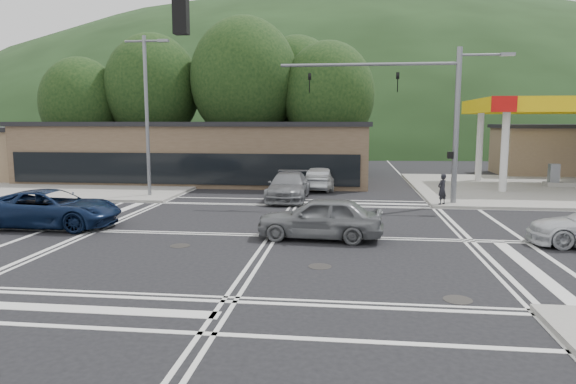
# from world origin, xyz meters

# --- Properties ---
(ground) EXTENTS (120.00, 120.00, 0.00)m
(ground) POSITION_xyz_m (0.00, 0.00, 0.00)
(ground) COLOR black
(ground) RESTS_ON ground
(sidewalk_ne) EXTENTS (16.00, 16.00, 0.15)m
(sidewalk_ne) POSITION_xyz_m (15.00, 15.00, 0.07)
(sidewalk_ne) COLOR gray
(sidewalk_ne) RESTS_ON ground
(sidewalk_nw) EXTENTS (16.00, 16.00, 0.15)m
(sidewalk_nw) POSITION_xyz_m (-15.00, 15.00, 0.07)
(sidewalk_nw) COLOR gray
(sidewalk_nw) RESTS_ON ground
(gas_station_canopy) EXTENTS (12.32, 8.34, 5.75)m
(gas_station_canopy) POSITION_xyz_m (16.99, 15.99, 5.04)
(gas_station_canopy) COLOR silver
(gas_station_canopy) RESTS_ON ground
(convenience_store) EXTENTS (10.00, 6.00, 3.80)m
(convenience_store) POSITION_xyz_m (20.00, 25.00, 1.90)
(convenience_store) COLOR #846B4F
(convenience_store) RESTS_ON ground
(commercial_row) EXTENTS (24.00, 8.00, 4.00)m
(commercial_row) POSITION_xyz_m (-8.00, 17.00, 2.00)
(commercial_row) COLOR brown
(commercial_row) RESTS_ON ground
(hill_north) EXTENTS (252.00, 126.00, 140.00)m
(hill_north) POSITION_xyz_m (0.00, 90.00, 0.00)
(hill_north) COLOR black
(hill_north) RESTS_ON ground
(tree_n_a) EXTENTS (8.00, 8.00, 11.75)m
(tree_n_a) POSITION_xyz_m (-14.00, 24.00, 7.14)
(tree_n_a) COLOR #382619
(tree_n_a) RESTS_ON ground
(tree_n_b) EXTENTS (9.00, 9.00, 12.98)m
(tree_n_b) POSITION_xyz_m (-6.00, 24.00, 7.79)
(tree_n_b) COLOR #382619
(tree_n_b) RESTS_ON ground
(tree_n_c) EXTENTS (7.60, 7.60, 10.87)m
(tree_n_c) POSITION_xyz_m (1.00, 24.00, 6.49)
(tree_n_c) COLOR #382619
(tree_n_c) RESTS_ON ground
(tree_n_d) EXTENTS (6.80, 6.80, 9.76)m
(tree_n_d) POSITION_xyz_m (-20.00, 23.00, 5.84)
(tree_n_d) COLOR #382619
(tree_n_d) RESTS_ON ground
(tree_n_e) EXTENTS (8.40, 8.40, 11.98)m
(tree_n_e) POSITION_xyz_m (-2.00, 28.00, 7.14)
(tree_n_e) COLOR #382619
(tree_n_e) RESTS_ON ground
(streetlight_nw) EXTENTS (2.50, 0.25, 9.00)m
(streetlight_nw) POSITION_xyz_m (-8.44, 9.00, 5.05)
(streetlight_nw) COLOR slate
(streetlight_nw) RESTS_ON ground
(signal_mast_ne) EXTENTS (11.65, 0.30, 8.00)m
(signal_mast_ne) POSITION_xyz_m (6.95, 8.20, 5.07)
(signal_mast_ne) COLOR slate
(signal_mast_ne) RESTS_ON ground
(car_blue_west) EXTENTS (5.62, 2.68, 1.55)m
(car_blue_west) POSITION_xyz_m (-9.28, 0.50, 0.77)
(car_blue_west) COLOR #0D1C3C
(car_blue_west) RESTS_ON ground
(car_grey_center) EXTENTS (4.74, 2.16, 1.58)m
(car_grey_center) POSITION_xyz_m (1.79, -0.30, 0.79)
(car_grey_center) COLOR slate
(car_grey_center) RESTS_ON ground
(car_queue_a) EXTENTS (1.68, 4.09, 1.32)m
(car_queue_a) POSITION_xyz_m (1.00, 13.50, 0.66)
(car_queue_a) COLOR #B9BDC1
(car_queue_a) RESTS_ON ground
(car_queue_b) EXTENTS (2.06, 4.80, 1.62)m
(car_queue_b) POSITION_xyz_m (1.00, 14.00, 0.81)
(car_queue_b) COLOR silver
(car_queue_b) RESTS_ON ground
(car_northbound) EXTENTS (2.13, 5.23, 1.52)m
(car_northbound) POSITION_xyz_m (-0.50, 9.00, 0.76)
(car_northbound) COLOR slate
(car_northbound) RESTS_ON ground
(pedestrian) EXTENTS (0.67, 0.66, 1.55)m
(pedestrian) POSITION_xyz_m (7.50, 7.50, 0.93)
(pedestrian) COLOR black
(pedestrian) RESTS_ON sidewalk_ne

